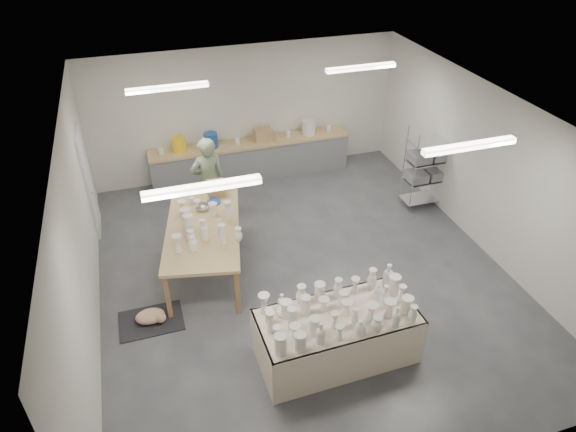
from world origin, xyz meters
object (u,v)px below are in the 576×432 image
object	(u,v)px
potter	(208,181)
red_stool	(209,201)
work_table	(204,225)
drying_table	(337,333)

from	to	relation	value
potter	red_stool	xyz separation A→B (m)	(-0.00, 0.27, -0.63)
work_table	potter	xyz separation A→B (m)	(0.35, 1.48, 0.00)
work_table	red_stool	distance (m)	1.89
drying_table	work_table	xyz separation A→B (m)	(-1.43, 2.62, 0.47)
potter	red_stool	bearing A→B (deg)	-97.42
drying_table	red_stool	xyz separation A→B (m)	(-1.09, 4.37, -0.16)
red_stool	drying_table	bearing A→B (deg)	-76.05
drying_table	red_stool	distance (m)	4.51
red_stool	work_table	bearing A→B (deg)	-101.14
drying_table	potter	size ratio (longest dim) A/B	1.24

